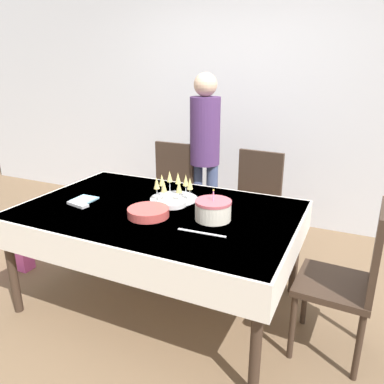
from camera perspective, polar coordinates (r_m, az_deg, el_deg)
name	(u,v)px	position (r m, az deg, el deg)	size (l,w,h in m)	color
ground_plane	(161,300)	(2.93, -4.74, -16.12)	(12.00, 12.00, 0.00)	brown
wall_back	(245,97)	(4.16, 8.12, 14.13)	(8.00, 0.05, 2.70)	silver
dining_table	(159,222)	(2.62, -5.11, -4.56)	(1.88, 1.22, 0.74)	silver
dining_chair_far_left	(170,190)	(3.60, -3.43, 0.38)	(0.42, 0.42, 0.97)	#38281E
dining_chair_far_right	(254,202)	(3.31, 9.48, -1.57)	(0.45, 0.45, 0.97)	#38281E
dining_chair_right_end	(351,276)	(2.36, 23.09, -11.64)	(0.44, 0.44, 0.97)	#38281E
birthday_cake	(213,210)	(2.37, 3.23, -2.76)	(0.23, 0.23, 0.20)	silver
champagne_tray	(173,188)	(2.72, -2.86, 0.58)	(0.35, 0.35, 0.18)	silver
plate_stack_main	(148,212)	(2.45, -6.67, -3.09)	(0.27, 0.27, 0.06)	#CC4C47
plate_stack_dessert	(172,203)	(2.63, -3.05, -1.66)	(0.20, 0.20, 0.03)	white
cake_knife	(202,233)	(2.20, 1.48, -6.24)	(0.30, 0.03, 0.00)	silver
fork_pile	(78,204)	(2.74, -17.00, -1.80)	(0.18, 0.09, 0.02)	silver
napkin_pile	(85,199)	(2.84, -16.06, -1.10)	(0.15, 0.15, 0.01)	#8CC6E0
person_standing	(205,144)	(3.52, 1.97, 7.30)	(0.28, 0.28, 1.62)	#3F4C72
gift_bag	(20,252)	(3.56, -24.70, -8.36)	(0.19, 0.11, 0.30)	#E559B2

